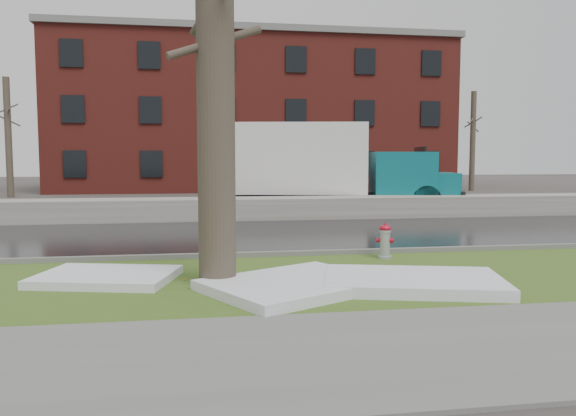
{
  "coord_description": "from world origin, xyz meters",
  "views": [
    {
      "loc": [
        -1.86,
        -10.66,
        2.09
      ],
      "look_at": [
        0.12,
        1.69,
        1.0
      ],
      "focal_mm": 35.0,
      "sensor_mm": 36.0,
      "label": 1
    }
  ],
  "objects": [
    {
      "name": "box_truck",
      "position": [
        3.04,
        10.99,
        1.84
      ],
      "size": [
        10.55,
        3.99,
        3.48
      ],
      "rotation": [
        0.0,
        0.0,
        -0.19
      ],
      "color": "black",
      "rests_on": "ground"
    },
    {
      "name": "snow_patch_near",
      "position": [
        -0.38,
        -2.09,
        0.12
      ],
      "size": [
        3.24,
        3.01,
        0.16
      ],
      "primitive_type": "cube",
      "rotation": [
        0.0,
        0.0,
        0.51
      ],
      "color": "silver",
      "rests_on": "verge"
    },
    {
      "name": "parking_lot",
      "position": [
        0.0,
        13.0,
        0.01
      ],
      "size": [
        60.0,
        9.0,
        0.03
      ],
      "primitive_type": "cube",
      "color": "slate",
      "rests_on": "ground"
    },
    {
      "name": "snow_patch_side",
      "position": [
        1.53,
        -2.21,
        0.13
      ],
      "size": [
        3.16,
        2.45,
        0.18
      ],
      "primitive_type": "cube",
      "rotation": [
        0.0,
        0.0,
        -0.26
      ],
      "color": "silver",
      "rests_on": "verge"
    },
    {
      "name": "worker",
      "position": [
        -1.4,
        8.76,
        1.62
      ],
      "size": [
        0.75,
        0.63,
        1.75
      ],
      "primitive_type": "imported",
      "rotation": [
        0.0,
        0.0,
        2.74
      ],
      "color": "black",
      "rests_on": "snowbank"
    },
    {
      "name": "ground",
      "position": [
        0.0,
        0.0,
        0.0
      ],
      "size": [
        120.0,
        120.0,
        0.0
      ],
      "primitive_type": "plane",
      "color": "#47423D",
      "rests_on": "ground"
    },
    {
      "name": "verge",
      "position": [
        0.0,
        -1.25,
        0.02
      ],
      "size": [
        60.0,
        4.5,
        0.04
      ],
      "primitive_type": "cube",
      "color": "#33531B",
      "rests_on": "ground"
    },
    {
      "name": "brick_building",
      "position": [
        2.0,
        30.0,
        5.0
      ],
      "size": [
        26.0,
        12.0,
        10.0
      ],
      "primitive_type": "cube",
      "color": "maroon",
      "rests_on": "ground"
    },
    {
      "name": "bg_tree_center",
      "position": [
        -6.0,
        26.0,
        3.33
      ],
      "size": [
        1.4,
        1.62,
        6.5
      ],
      "color": "brown",
      "rests_on": "ground"
    },
    {
      "name": "snow_patch_far",
      "position": [
        -3.41,
        -0.95,
        0.11
      ],
      "size": [
        2.53,
        2.09,
        0.14
      ],
      "primitive_type": "cube",
      "rotation": [
        0.0,
        0.0,
        -0.25
      ],
      "color": "silver",
      "rests_on": "verge"
    },
    {
      "name": "bg_tree_right",
      "position": [
        16.0,
        24.0,
        3.33
      ],
      "size": [
        1.4,
        1.62,
        6.5
      ],
      "color": "brown",
      "rests_on": "ground"
    },
    {
      "name": "road",
      "position": [
        0.0,
        4.5,
        0.01
      ],
      "size": [
        60.0,
        7.0,
        0.03
      ],
      "primitive_type": "cube",
      "color": "black",
      "rests_on": "ground"
    },
    {
      "name": "sidewalk",
      "position": [
        0.0,
        -5.0,
        0.03
      ],
      "size": [
        60.0,
        3.0,
        0.05
      ],
      "primitive_type": "cube",
      "color": "slate",
      "rests_on": "ground"
    },
    {
      "name": "curb",
      "position": [
        0.0,
        1.0,
        0.07
      ],
      "size": [
        60.0,
        0.15,
        0.14
      ],
      "primitive_type": "cube",
      "color": "slate",
      "rests_on": "ground"
    },
    {
      "name": "tree",
      "position": [
        -1.56,
        -1.57,
        3.85
      ],
      "size": [
        1.54,
        1.79,
        7.56
      ],
      "rotation": [
        0.0,
        0.0,
        -0.06
      ],
      "color": "brown",
      "rests_on": "verge"
    },
    {
      "name": "bg_tree_left",
      "position": [
        -12.0,
        22.0,
        3.33
      ],
      "size": [
        1.4,
        1.62,
        6.5
      ],
      "color": "brown",
      "rests_on": "ground"
    },
    {
      "name": "fire_hydrant",
      "position": [
        1.95,
        0.37,
        0.43
      ],
      "size": [
        0.36,
        0.35,
        0.73
      ],
      "rotation": [
        0.0,
        0.0,
        -0.43
      ],
      "color": "#A7ABAF",
      "rests_on": "verge"
    },
    {
      "name": "snowbank",
      "position": [
        0.0,
        8.7,
        0.38
      ],
      "size": [
        60.0,
        1.6,
        0.75
      ],
      "primitive_type": "cube",
      "color": "#A19B93",
      "rests_on": "ground"
    }
  ]
}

